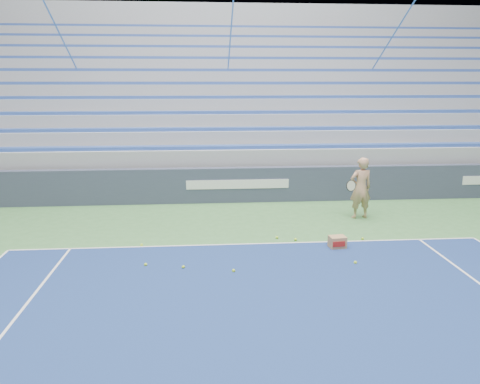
% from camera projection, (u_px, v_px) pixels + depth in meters
% --- Properties ---
extents(sponsor_barrier, '(30.00, 0.32, 1.10)m').
position_uv_depth(sponsor_barrier, '(238.00, 185.00, 14.72)').
color(sponsor_barrier, '#353B51').
rests_on(sponsor_barrier, ground).
extents(bleachers, '(31.00, 9.15, 7.30)m').
position_uv_depth(bleachers, '(228.00, 114.00, 19.84)').
color(bleachers, '#999CA2').
rests_on(bleachers, ground).
extents(tennis_player, '(0.94, 0.86, 1.71)m').
position_uv_depth(tennis_player, '(361.00, 188.00, 12.89)').
color(tennis_player, tan).
rests_on(tennis_player, ground).
extents(ball_box, '(0.40, 0.33, 0.28)m').
position_uv_depth(ball_box, '(337.00, 242.00, 10.71)').
color(ball_box, '#A97E52').
rests_on(ball_box, ground).
extents(tennis_ball_0, '(0.07, 0.07, 0.07)m').
position_uv_depth(tennis_ball_0, '(142.00, 245.00, 10.83)').
color(tennis_ball_0, '#B9E52F').
rests_on(tennis_ball_0, ground).
extents(tennis_ball_1, '(0.07, 0.07, 0.07)m').
position_uv_depth(tennis_ball_1, '(234.00, 271.00, 9.37)').
color(tennis_ball_1, '#B9E52F').
rests_on(tennis_ball_1, ground).
extents(tennis_ball_2, '(0.07, 0.07, 0.07)m').
position_uv_depth(tennis_ball_2, '(363.00, 239.00, 11.26)').
color(tennis_ball_2, '#B9E52F').
rests_on(tennis_ball_2, ground).
extents(tennis_ball_3, '(0.07, 0.07, 0.07)m').
position_uv_depth(tennis_ball_3, '(296.00, 239.00, 11.21)').
color(tennis_ball_3, '#B9E52F').
rests_on(tennis_ball_3, ground).
extents(tennis_ball_4, '(0.07, 0.07, 0.07)m').
position_uv_depth(tennis_ball_4, '(277.00, 237.00, 11.36)').
color(tennis_ball_4, '#B9E52F').
rests_on(tennis_ball_4, ground).
extents(tennis_ball_5, '(0.07, 0.07, 0.07)m').
position_uv_depth(tennis_ball_5, '(183.00, 267.00, 9.55)').
color(tennis_ball_5, '#B9E52F').
rests_on(tennis_ball_5, ground).
extents(tennis_ball_6, '(0.07, 0.07, 0.07)m').
position_uv_depth(tennis_ball_6, '(146.00, 265.00, 9.68)').
color(tennis_ball_6, '#B9E52F').
rests_on(tennis_ball_6, ground).
extents(tennis_ball_7, '(0.07, 0.07, 0.07)m').
position_uv_depth(tennis_ball_7, '(355.00, 262.00, 9.79)').
color(tennis_ball_7, '#B9E52F').
rests_on(tennis_ball_7, ground).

